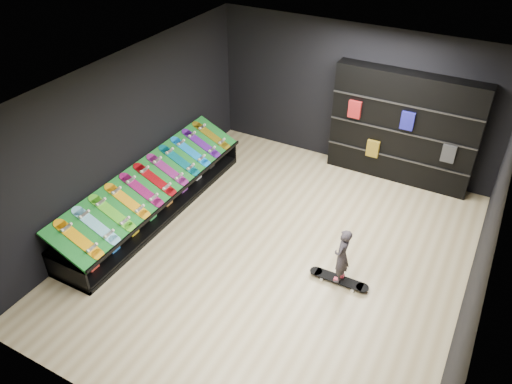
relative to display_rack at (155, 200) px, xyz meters
The scene contains 22 objects.
floor 2.56m from the display_rack, ahead, with size 6.00×7.00×0.01m, color tan.
ceiling 3.75m from the display_rack, ahead, with size 6.00×7.00×0.01m, color white.
wall_back 4.51m from the display_rack, 53.92° to the left, with size 6.00×0.02×3.00m, color black.
wall_front 4.51m from the display_rack, 53.92° to the right, with size 6.00×0.02×3.00m, color black.
wall_left 1.33m from the display_rack, behind, with size 0.02×7.00×3.00m, color black.
wall_right 5.69m from the display_rack, ahead, with size 0.02×7.00×3.00m, color black.
display_rack is the anchor object (origin of this frame).
turf_ramp 0.46m from the display_rack, ahead, with size 1.00×4.50×0.04m, color #0E5D1A.
back_shelving 5.02m from the display_rack, 42.18° to the left, with size 2.87×0.33×2.30m, color black.
floor_skateboard 3.74m from the display_rack, ahead, with size 0.98×0.22×0.09m, color black, non-canonical shape.
child 3.74m from the display_rack, ahead, with size 0.22×0.16×0.58m, color black.
display_board_0 1.96m from the display_rack, 88.11° to the right, with size 0.98×0.22×0.09m, color yellow, non-canonical shape.
display_board_1 1.60m from the display_rack, 87.64° to the right, with size 0.98×0.22×0.09m, color #0CB2E5, non-canonical shape.
display_board_2 1.24m from the display_rack, 86.85° to the right, with size 0.98×0.22×0.09m, color green, non-canonical shape.
display_board_3 0.91m from the display_rack, 85.29° to the right, with size 0.98×0.22×0.09m, color orange, non-canonical shape.
display_board_4 0.62m from the display_rack, 80.63° to the right, with size 0.98×0.22×0.09m, color #E5198C, non-canonical shape.
display_board_5 0.49m from the display_rack, ahead, with size 0.98×0.22×0.09m, color red, non-canonical shape.
display_board_6 0.62m from the display_rack, 80.63° to the left, with size 0.98×0.22×0.09m, color #2626BF, non-canonical shape.
display_board_7 0.91m from the display_rack, 85.29° to the left, with size 0.98×0.22×0.09m, color #0C8C99, non-canonical shape.
display_board_8 1.24m from the display_rack, 86.85° to the left, with size 0.98×0.22×0.09m, color blue, non-canonical shape.
display_board_9 1.60m from the display_rack, 87.64° to the left, with size 0.98×0.22×0.09m, color purple, non-canonical shape.
display_board_10 1.96m from the display_rack, 88.11° to the left, with size 0.98×0.22×0.09m, color yellow, non-canonical shape.
Camera 1 is at (2.73, -5.78, 5.76)m, focal length 35.00 mm.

